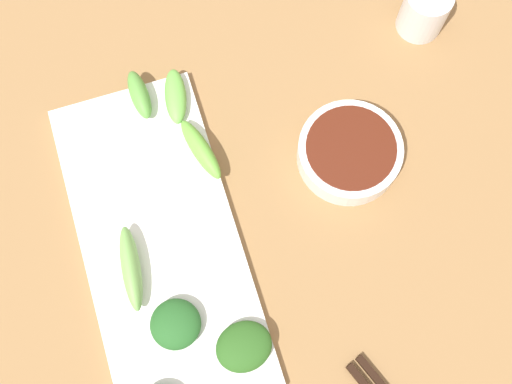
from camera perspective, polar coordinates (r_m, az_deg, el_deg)
The scene contains 10 objects.
tabletop at distance 0.76m, azimuth 1.08°, elevation -0.20°, with size 2.10×2.10×0.02m, color olive.
sauce_bowl at distance 0.76m, azimuth 8.50°, elevation 3.61°, with size 0.12×0.12×0.04m.
serving_plate at distance 0.74m, azimuth -8.70°, elevation -4.47°, with size 0.18×0.40×0.01m, color white.
broccoli_stalk_0 at distance 0.75m, azimuth -5.04°, elevation 3.89°, with size 0.02×0.09×0.03m, color #6AB73F.
broccoli_leafy_1 at distance 0.71m, azimuth -7.33°, elevation -11.83°, with size 0.06×0.06×0.03m, color #245C24.
broccoli_stalk_2 at distance 0.79m, azimuth -10.56°, elevation 8.70°, with size 0.02×0.07×0.03m, color #5CA041.
broccoli_leafy_3 at distance 0.70m, azimuth -1.11°, elevation -13.87°, with size 0.06×0.05×0.02m, color #2A5A1E.
broccoli_stalk_4 at distance 0.72m, azimuth -11.30°, elevation -6.81°, with size 0.02×0.10×0.03m, color #75B055.
broccoli_stalk_5 at distance 0.78m, azimuth -7.33°, elevation 8.63°, with size 0.03×0.07×0.02m, color #6BBC4A.
tea_cup at distance 0.85m, azimuth 15.06°, elevation 15.64°, with size 0.06×0.06×0.06m, color white.
Camera 1 is at (0.08, 0.20, 0.74)m, focal length 43.97 mm.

